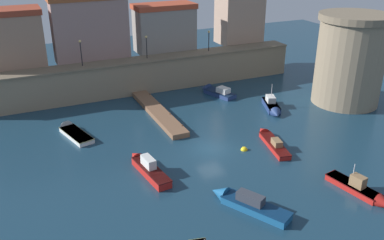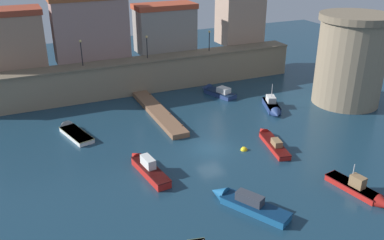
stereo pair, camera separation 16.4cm
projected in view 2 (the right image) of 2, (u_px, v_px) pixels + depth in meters
The scene contains 16 objects.
ground_plane at pixel (211, 149), 41.99m from camera, with size 106.58×106.58×0.00m, color #19384C.
quay_wall at pixel (148, 74), 57.13m from camera, with size 43.45×3.33×4.54m.
old_town_backdrop at pixel (128, 27), 57.12m from camera, with size 40.90×4.89×8.81m.
fortress_tower at pixel (351, 59), 51.44m from camera, with size 8.86×8.86×11.24m.
pier_dock at pixel (158, 112), 49.99m from camera, with size 1.98×14.42×0.70m.
quay_lamp_0 at pixel (81, 49), 52.08m from camera, with size 0.32×0.32×3.31m.
quay_lamp_1 at pixel (147, 43), 55.38m from camera, with size 0.32×0.32×3.05m.
quay_lamp_2 at pixel (209, 37), 58.90m from camera, with size 0.32×0.32×2.92m.
moored_boat_0 at pixel (273, 107), 51.03m from camera, with size 3.28×5.63×3.43m.
moored_boat_1 at pixel (244, 202), 32.87m from camera, with size 4.60×6.80×1.76m.
moored_boat_2 at pixel (146, 167), 37.81m from camera, with size 2.12×7.02×1.87m.
moored_boat_4 at pixel (271, 141), 42.93m from camera, with size 2.72×7.07×1.43m.
moored_boat_5 at pixel (71, 131), 45.33m from camera, with size 3.27×6.62×1.59m.
moored_boat_6 at pixel (216, 91), 56.37m from camera, with size 3.40×5.94×1.80m.
moored_boat_7 at pixel (362, 191), 34.36m from camera, with size 2.27×6.23×2.75m.
mooring_buoy_0 at pixel (244, 150), 41.78m from camera, with size 0.69×0.69×0.69m, color yellow.
Camera 2 is at (-17.00, -33.13, 19.73)m, focal length 39.01 mm.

